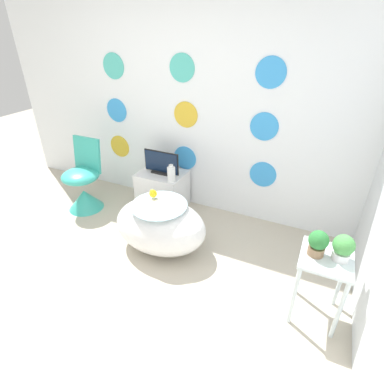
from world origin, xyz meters
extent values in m
plane|color=#BCB29E|center=(0.00, 0.00, 0.00)|extent=(12.00, 12.00, 0.00)
cube|color=white|center=(0.00, 1.95, 1.30)|extent=(5.04, 0.04, 2.60)
cylinder|color=gold|center=(-0.97, 1.92, 0.61)|extent=(0.30, 0.01, 0.30)
cylinder|color=#3899E5|center=(0.01, 1.92, 0.62)|extent=(0.30, 0.01, 0.30)
cylinder|color=#3899E5|center=(0.98, 1.92, 0.59)|extent=(0.30, 0.01, 0.30)
cylinder|color=#3899E5|center=(-0.95, 1.92, 1.09)|extent=(0.30, 0.01, 0.30)
cylinder|color=gold|center=(0.03, 1.92, 1.15)|extent=(0.30, 0.01, 0.30)
cylinder|color=#3899E5|center=(0.93, 1.92, 1.13)|extent=(0.30, 0.01, 0.30)
cylinder|color=#4CBFB2|center=(-0.91, 1.92, 1.61)|extent=(0.30, 0.01, 0.30)
cylinder|color=#4CBFB2|center=(-0.01, 1.92, 1.64)|extent=(0.30, 0.01, 0.30)
cylinder|color=#3899E5|center=(0.93, 1.92, 1.65)|extent=(0.30, 0.01, 0.30)
ellipsoid|color=white|center=(0.19, 0.99, 0.27)|extent=(0.96, 0.68, 0.53)
cylinder|color=#B2DBEA|center=(0.19, 0.99, 0.51)|extent=(0.56, 0.56, 0.01)
sphere|color=yellow|center=(0.08, 1.06, 0.57)|extent=(0.08, 0.08, 0.08)
sphere|color=yellow|center=(0.08, 1.05, 0.60)|extent=(0.05, 0.05, 0.05)
cone|color=orange|center=(0.08, 1.03, 0.60)|extent=(0.02, 0.02, 0.02)
cone|color=#38B2A3|center=(-1.06, 1.24, 0.12)|extent=(0.43, 0.43, 0.25)
ellipsoid|color=#38B2A3|center=(-1.06, 1.24, 0.45)|extent=(0.45, 0.45, 0.16)
cube|color=#38B2A3|center=(-1.06, 1.40, 0.66)|extent=(0.38, 0.10, 0.43)
cube|color=silver|center=(-0.18, 1.68, 0.24)|extent=(0.55, 0.43, 0.48)
cube|color=white|center=(-0.18, 1.47, 0.33)|extent=(0.47, 0.01, 0.13)
cube|color=black|center=(-0.18, 1.68, 0.49)|extent=(0.24, 0.12, 0.02)
cube|color=black|center=(-0.18, 1.68, 0.62)|extent=(0.45, 0.01, 0.26)
cube|color=#0F1E38|center=(-0.18, 1.67, 0.62)|extent=(0.43, 0.01, 0.24)
cylinder|color=white|center=(0.04, 1.53, 0.57)|extent=(0.09, 0.09, 0.18)
cylinder|color=white|center=(0.04, 1.53, 0.67)|extent=(0.05, 0.05, 0.03)
cube|color=silver|center=(1.72, 0.78, 0.58)|extent=(0.36, 0.38, 0.02)
cylinder|color=silver|center=(1.56, 0.62, 0.28)|extent=(0.03, 0.03, 0.57)
cylinder|color=silver|center=(1.87, 0.62, 0.28)|extent=(0.03, 0.03, 0.57)
cylinder|color=silver|center=(1.56, 0.95, 0.28)|extent=(0.03, 0.03, 0.57)
cylinder|color=silver|center=(1.87, 0.95, 0.28)|extent=(0.03, 0.03, 0.57)
cylinder|color=#8C6B4C|center=(1.63, 0.78, 0.62)|extent=(0.12, 0.12, 0.07)
sphere|color=#2D7A38|center=(1.63, 0.78, 0.72)|extent=(0.14, 0.14, 0.14)
cylinder|color=white|center=(1.80, 0.80, 0.62)|extent=(0.12, 0.12, 0.06)
sphere|color=#4C9E4C|center=(1.80, 0.80, 0.71)|extent=(0.15, 0.15, 0.15)
camera|label=1|loc=(1.53, -1.12, 2.05)|focal=28.00mm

